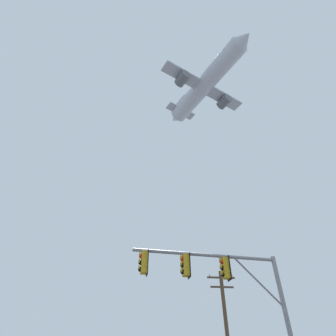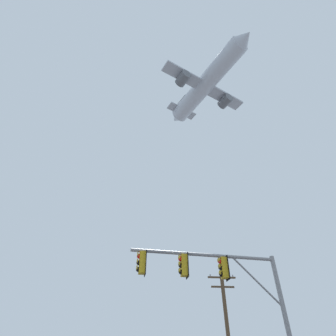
# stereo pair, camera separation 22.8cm
# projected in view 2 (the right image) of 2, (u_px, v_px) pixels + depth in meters

# --- Properties ---
(signal_pole_near) EXTENTS (6.68, 1.00, 6.19)m
(signal_pole_near) POSITION_uv_depth(u_px,v_px,m) (222.00, 284.00, 11.85)
(signal_pole_near) COLOR gray
(signal_pole_near) RESTS_ON ground
(utility_pole) EXTENTS (2.20, 0.28, 8.42)m
(utility_pole) POSITION_uv_depth(u_px,v_px,m) (227.00, 327.00, 19.75)
(utility_pole) COLOR brown
(utility_pole) RESTS_ON ground
(airplane) EXTENTS (14.68, 19.01, 5.49)m
(airplane) POSITION_uv_depth(u_px,v_px,m) (206.00, 84.00, 45.98)
(airplane) COLOR #B7BCC6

